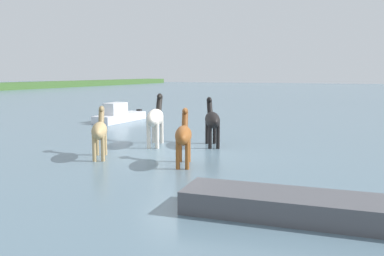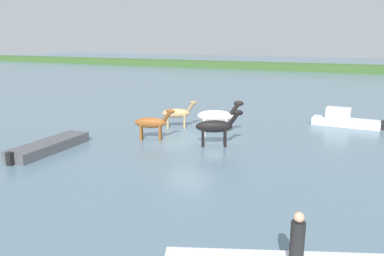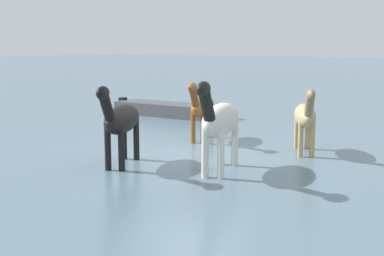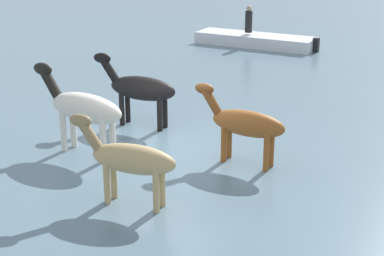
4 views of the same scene
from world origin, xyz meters
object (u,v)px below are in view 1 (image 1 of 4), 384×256
horse_dark_mare (100,131)px  boat_tender_starboard (120,116)px  horse_dun_straggler (156,118)px  horse_gray_outer (184,135)px  boat_motor_center (297,210)px  horse_chestnut_trailing (212,120)px

horse_dark_mare → boat_tender_starboard: (9.41, 5.24, -0.65)m
horse_dun_straggler → boat_tender_starboard: (6.48, 5.88, -0.83)m
horse_gray_outer → horse_dun_straggler: size_ratio=0.85×
boat_tender_starboard → boat_motor_center: bearing=46.4°
boat_tender_starboard → horse_chestnut_trailing: bearing=57.1°
horse_dun_straggler → boat_motor_center: (-6.38, -6.58, -0.96)m
horse_dun_straggler → horse_chestnut_trailing: bearing=-88.1°
horse_chestnut_trailing → boat_tender_starboard: bearing=28.3°
boat_motor_center → horse_dun_straggler: bearing=-47.6°
horse_chestnut_trailing → boat_motor_center: 8.49m
horse_dun_straggler → horse_dark_mare: horse_dun_straggler is taller
horse_gray_outer → boat_motor_center: (-3.53, -4.08, -0.80)m
horse_gray_outer → boat_motor_center: bearing=-151.5°
horse_dark_mare → horse_gray_outer: bearing=-118.7°
horse_dun_straggler → boat_motor_center: bearing=-152.7°
horse_gray_outer → horse_chestnut_trailing: horse_chestnut_trailing is taller
horse_chestnut_trailing → horse_dark_mare: bearing=116.8°
horse_chestnut_trailing → horse_dun_straggler: horse_dun_straggler is taller
horse_dark_mare → horse_dun_straggler: bearing=-42.6°
horse_gray_outer → boat_tender_starboard: horse_gray_outer is taller
horse_chestnut_trailing → horse_gray_outer: bearing=159.0°
horse_chestnut_trailing → boat_tender_starboard: horse_chestnut_trailing is taller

